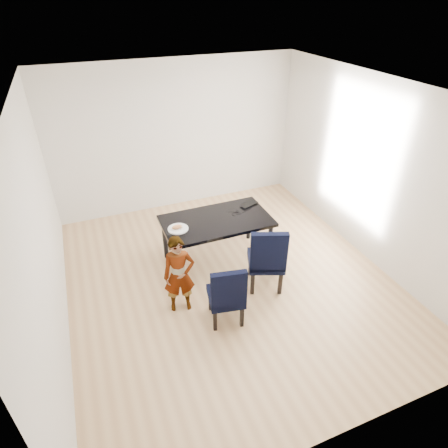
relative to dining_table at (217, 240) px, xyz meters
name	(u,v)px	position (x,y,z in m)	size (l,w,h in m)	color
floor	(229,279)	(0.00, -0.50, -0.38)	(4.50, 5.00, 0.01)	tan
ceiling	(231,90)	(0.00, -0.50, 2.33)	(4.50, 5.00, 0.01)	white
wall_back	(176,137)	(0.00, 2.00, 0.98)	(4.50, 0.01, 2.70)	silver
wall_front	(356,346)	(0.00, -3.00, 0.98)	(4.50, 0.01, 2.70)	silver
wall_left	(41,236)	(-2.25, -0.50, 0.98)	(0.01, 5.00, 2.70)	white
wall_right	(370,172)	(2.25, -0.50, 0.98)	(0.01, 5.00, 2.70)	silver
dining_table	(217,240)	(0.00, 0.00, 0.00)	(1.60, 0.90, 0.75)	black
chair_left	(226,292)	(-0.33, -1.18, 0.08)	(0.43, 0.45, 0.90)	black
chair_right	(266,256)	(0.44, -0.78, 0.13)	(0.49, 0.51, 1.02)	black
child	(179,275)	(-0.81, -0.78, 0.18)	(0.41, 0.27, 1.12)	#FE3E15
plate	(178,229)	(-0.60, -0.04, 0.38)	(0.29, 0.29, 0.02)	white
sandwich	(177,227)	(-0.61, -0.04, 0.42)	(0.15, 0.07, 0.06)	#BE7844
laptop	(247,203)	(0.62, 0.26, 0.39)	(0.31, 0.20, 0.02)	black
cable_tangle	(236,214)	(0.34, 0.04, 0.38)	(0.13, 0.13, 0.01)	black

